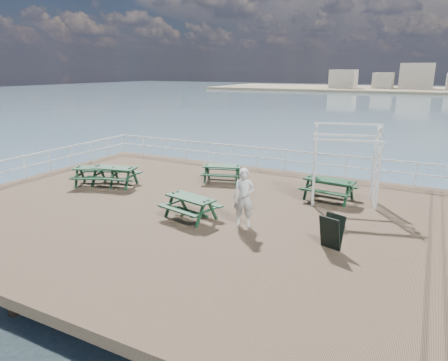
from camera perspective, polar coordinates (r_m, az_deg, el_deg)
ground at (r=14.92m, az=-5.39°, el=-4.35°), size 18.00×14.00×0.30m
railing at (r=16.77m, az=-0.96°, el=1.63°), size 17.77×13.76×1.10m
picnic_table_a at (r=18.32m, az=-17.76°, el=1.14°), size 2.32×2.14×0.91m
picnic_table_b at (r=18.05m, az=-0.28°, el=1.54°), size 2.04×1.82×0.83m
picnic_table_c at (r=16.01m, az=14.78°, el=-0.63°), size 2.04×1.71×0.92m
picnic_table_d at (r=18.03m, az=-15.41°, el=1.16°), size 2.20×1.91×0.93m
picnic_table_e at (r=13.61m, az=-4.81°, el=-3.18°), size 2.05×1.80×0.86m
trellis_arbor at (r=15.67m, az=16.86°, el=1.73°), size 2.69×1.90×3.03m
sandwich_board at (r=11.74m, az=15.12°, el=-7.16°), size 0.72×0.61×1.00m
person at (r=12.80m, az=2.88°, el=-2.46°), size 0.79×0.63×1.91m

